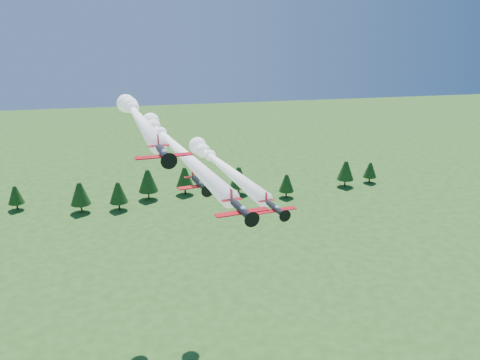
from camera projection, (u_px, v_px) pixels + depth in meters
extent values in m
cylinder|color=black|center=(241.00, 209.00, 66.82)|extent=(1.84, 5.19, 0.95)
cone|color=black|center=(250.00, 217.00, 64.19)|extent=(1.08, 1.01, 0.95)
cone|color=black|center=(252.00, 219.00, 63.69)|extent=(0.49, 0.49, 0.42)
cylinder|color=black|center=(252.00, 220.00, 63.55)|extent=(1.96, 0.39, 1.99)
cube|color=red|center=(242.00, 212.00, 66.58)|extent=(7.11, 2.51, 0.11)
cube|color=red|center=(231.00, 200.00, 69.77)|extent=(2.84, 1.28, 0.07)
cube|color=red|center=(231.00, 194.00, 69.61)|extent=(0.24, 0.90, 1.37)
ellipsoid|color=#86B3CF|center=(243.00, 208.00, 65.95)|extent=(0.87, 1.24, 0.59)
sphere|color=white|center=(162.00, 133.00, 104.76)|extent=(2.30, 2.30, 2.30)
sphere|color=white|center=(155.00, 127.00, 109.65)|extent=(3.00, 3.00, 3.00)
sphere|color=white|center=(150.00, 122.00, 114.54)|extent=(3.70, 3.70, 3.70)
cylinder|color=black|center=(163.00, 153.00, 71.87)|extent=(1.75, 5.76, 1.05)
cone|color=black|center=(168.00, 159.00, 68.88)|extent=(1.16, 1.07, 1.05)
cone|color=black|center=(169.00, 161.00, 68.31)|extent=(0.52, 0.53, 0.46)
cylinder|color=black|center=(169.00, 161.00, 68.15)|extent=(2.20, 0.32, 2.21)
cube|color=red|center=(164.00, 156.00, 71.59)|extent=(7.89, 2.38, 0.13)
cube|color=red|center=(158.00, 146.00, 75.21)|extent=(3.14, 1.27, 0.07)
cube|color=red|center=(158.00, 140.00, 75.04)|extent=(0.22, 1.00, 1.52)
ellipsoid|color=#86B3CF|center=(164.00, 152.00, 70.88)|extent=(0.91, 1.35, 0.66)
sphere|color=white|center=(133.00, 109.00, 100.63)|extent=(2.30, 2.30, 2.30)
sphere|color=white|center=(130.00, 106.00, 104.16)|extent=(3.00, 3.00, 3.00)
sphere|color=white|center=(128.00, 102.00, 107.69)|extent=(3.70, 3.70, 3.70)
cylinder|color=black|center=(275.00, 208.00, 80.80)|extent=(1.77, 4.89, 0.89)
cone|color=black|center=(283.00, 214.00, 78.33)|extent=(1.02, 0.95, 0.89)
cone|color=black|center=(285.00, 216.00, 77.86)|extent=(0.46, 0.47, 0.39)
cylinder|color=black|center=(285.00, 216.00, 77.73)|extent=(1.84, 0.38, 1.87)
cube|color=red|center=(276.00, 210.00, 80.58)|extent=(6.69, 2.41, 0.11)
cube|color=red|center=(266.00, 201.00, 83.57)|extent=(2.68, 1.23, 0.06)
cube|color=red|center=(266.00, 196.00, 83.42)|extent=(0.24, 0.85, 1.29)
ellipsoid|color=#86B3CF|center=(277.00, 207.00, 79.98)|extent=(0.83, 1.17, 0.56)
sphere|color=white|center=(209.00, 155.00, 108.24)|extent=(2.30, 2.30, 2.30)
sphere|color=white|center=(203.00, 150.00, 111.68)|extent=(3.00, 3.00, 3.00)
sphere|color=white|center=(198.00, 146.00, 115.12)|extent=(3.70, 3.70, 3.70)
cylinder|color=black|center=(200.00, 183.00, 82.76)|extent=(1.99, 5.32, 0.97)
cone|color=black|center=(206.00, 189.00, 80.09)|extent=(1.12, 1.05, 0.97)
cone|color=black|center=(207.00, 191.00, 79.58)|extent=(0.50, 0.51, 0.43)
cylinder|color=black|center=(208.00, 191.00, 79.43)|extent=(2.00, 0.44, 2.03)
cube|color=red|center=(200.00, 186.00, 82.52)|extent=(7.28, 2.71, 0.12)
cube|color=red|center=(193.00, 177.00, 85.76)|extent=(2.91, 1.36, 0.07)
cube|color=red|center=(193.00, 172.00, 85.59)|extent=(0.27, 0.92, 1.40)
ellipsoid|color=#86B3CF|center=(201.00, 183.00, 81.87)|extent=(0.91, 1.28, 0.60)
cylinder|color=#382314|center=(185.00, 191.00, 198.91)|extent=(0.60, 0.60, 2.91)
cone|color=#183911|center=(185.00, 177.00, 197.25)|extent=(6.65, 6.65, 7.48)
cylinder|color=#382314|center=(17.00, 206.00, 184.22)|extent=(0.60, 0.60, 2.41)
cone|color=#183911|center=(16.00, 195.00, 182.85)|extent=(5.50, 5.50, 6.19)
cylinder|color=#382314|center=(239.00, 191.00, 198.79)|extent=(0.60, 0.60, 2.97)
cone|color=#183911|center=(239.00, 177.00, 197.09)|extent=(6.79, 6.79, 7.64)
cylinder|color=#382314|center=(119.00, 206.00, 184.08)|extent=(0.60, 0.60, 2.79)
cone|color=#183911|center=(118.00, 192.00, 182.49)|extent=(6.38, 6.38, 7.17)
cylinder|color=#382314|center=(286.00, 194.00, 195.84)|extent=(0.60, 0.60, 2.45)
cone|color=#183911|center=(287.00, 183.00, 194.45)|extent=(5.61, 5.61, 6.31)
cylinder|color=#382314|center=(82.00, 208.00, 181.96)|extent=(0.60, 0.60, 2.98)
cone|color=#183911|center=(80.00, 193.00, 180.27)|extent=(6.81, 6.81, 7.66)
cylinder|color=#382314|center=(149.00, 195.00, 193.91)|extent=(0.60, 0.60, 3.13)
cone|color=#183911|center=(148.00, 181.00, 192.13)|extent=(7.14, 7.14, 8.04)
cylinder|color=#382314|center=(345.00, 183.00, 207.42)|extent=(0.60, 0.60, 2.84)
cone|color=#183911|center=(346.00, 170.00, 205.81)|extent=(6.49, 6.49, 7.30)
cylinder|color=#382314|center=(369.00, 180.00, 211.81)|extent=(0.60, 0.60, 2.30)
cone|color=#183911|center=(370.00, 170.00, 210.50)|extent=(5.27, 5.27, 5.92)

